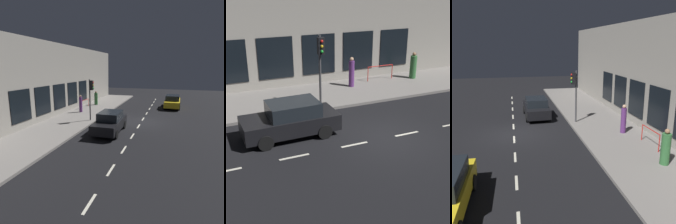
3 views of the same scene
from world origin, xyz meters
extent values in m
plane|color=black|center=(0.00, 0.00, 0.00)|extent=(60.00, 60.00, 0.00)
cube|color=gray|center=(6.25, 0.00, 0.07)|extent=(4.50, 32.00, 0.15)
cube|color=gray|center=(8.80, 0.00, 3.63)|extent=(0.60, 32.00, 7.26)
cube|color=black|center=(8.47, -2.76, 2.00)|extent=(0.04, 2.16, 2.49)
cube|color=black|center=(8.47, 0.00, 2.00)|extent=(0.04, 2.16, 2.49)
cube|color=black|center=(8.47, 2.76, 2.00)|extent=(0.04, 2.16, 2.49)
cube|color=black|center=(8.47, 5.52, 2.00)|extent=(0.04, 2.16, 2.49)
cube|color=beige|center=(0.00, -8.80, 0.00)|extent=(0.12, 1.20, 0.01)
cube|color=beige|center=(0.00, -6.20, 0.00)|extent=(0.12, 1.20, 0.01)
cube|color=beige|center=(0.00, -3.60, 0.00)|extent=(0.12, 1.20, 0.01)
cube|color=beige|center=(0.00, -1.00, 0.00)|extent=(0.12, 1.20, 0.01)
cube|color=beige|center=(0.00, 1.60, 0.00)|extent=(0.12, 1.20, 0.01)
cube|color=beige|center=(0.00, 4.20, 0.00)|extent=(0.12, 1.20, 0.01)
cube|color=beige|center=(0.00, 6.80, 0.00)|extent=(0.12, 1.20, 0.01)
cube|color=beige|center=(0.00, 9.40, 0.00)|extent=(0.12, 1.20, 0.01)
cube|color=beige|center=(0.00, 12.00, 0.00)|extent=(0.12, 1.20, 0.01)
cylinder|color=#424244|center=(4.51, 1.40, 2.01)|extent=(0.12, 0.12, 3.72)
cube|color=black|center=(4.32, 1.40, 3.35)|extent=(0.26, 0.32, 0.84)
sphere|color=red|center=(4.18, 1.40, 3.60)|extent=(0.15, 0.15, 0.15)
sphere|color=gold|center=(4.18, 1.40, 3.35)|extent=(0.15, 0.15, 0.15)
sphere|color=green|center=(4.18, 1.40, 3.10)|extent=(0.15, 0.15, 0.15)
cube|color=black|center=(1.85, 3.81, 0.63)|extent=(1.86, 4.17, 0.70)
cube|color=black|center=(1.86, 3.65, 1.28)|extent=(1.60, 2.18, 0.60)
cylinder|color=black|center=(1.00, 5.08, 0.32)|extent=(0.23, 0.64, 0.64)
cylinder|color=black|center=(2.66, 5.11, 0.32)|extent=(0.23, 0.64, 0.64)
cylinder|color=black|center=(1.05, 2.52, 0.32)|extent=(0.23, 0.64, 0.64)
cylinder|color=black|center=(2.71, 2.55, 0.32)|extent=(0.23, 0.64, 0.64)
cylinder|color=black|center=(-1.73, -6.41, 0.32)|extent=(0.24, 0.65, 0.64)
cylinder|color=#336B38|center=(6.94, -6.15, 0.91)|extent=(0.60, 0.60, 1.52)
sphere|color=#936B4C|center=(6.94, -6.15, 1.79)|extent=(0.24, 0.24, 0.24)
cube|color=#936B4C|center=(6.88, -6.25, 1.79)|extent=(0.08, 0.07, 0.07)
cylinder|color=#5B2D70|center=(6.90, -1.55, 0.96)|extent=(0.45, 0.45, 1.61)
sphere|color=tan|center=(6.90, -1.55, 1.88)|extent=(0.23, 0.23, 0.23)
cube|color=tan|center=(7.00, -1.51, 1.88)|extent=(0.06, 0.08, 0.07)
cylinder|color=red|center=(7.44, -4.83, 0.62)|extent=(0.05, 0.05, 0.95)
cylinder|color=red|center=(7.44, -3.00, 0.62)|extent=(0.05, 0.05, 0.95)
cylinder|color=red|center=(7.44, -3.91, 1.10)|extent=(0.05, 1.83, 0.05)
camera|label=1|loc=(-2.70, 17.91, 4.87)|focal=32.17mm
camera|label=2|loc=(-11.08, 7.14, 6.47)|focal=53.38mm
camera|label=3|loc=(-0.01, -16.18, 5.69)|focal=41.30mm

